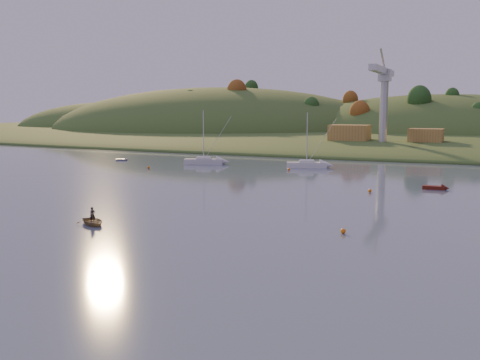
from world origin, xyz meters
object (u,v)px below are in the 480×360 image
at_px(sailboat_far, 307,164).
at_px(grey_dinghy, 123,160).
at_px(canoe, 93,221).
at_px(red_tender, 439,188).
at_px(sailboat_near, 204,161).

relative_size(sailboat_far, grey_dinghy, 3.88).
bearing_deg(sailboat_far, grey_dinghy, 165.70).
height_order(canoe, grey_dinghy, canoe).
relative_size(sailboat_far, red_tender, 2.94).
height_order(sailboat_near, sailboat_far, sailboat_near).
bearing_deg(grey_dinghy, red_tender, -49.50).
distance_m(sailboat_near, red_tender, 52.12).
distance_m(sailboat_far, red_tender, 33.65).
bearing_deg(sailboat_near, sailboat_far, -14.18).
distance_m(canoe, grey_dinghy, 69.64).
relative_size(sailboat_near, red_tender, 3.04).
xyz_separation_m(sailboat_far, red_tender, (26.79, -20.36, -0.46)).
bearing_deg(canoe, sailboat_far, 26.47).
distance_m(sailboat_far, grey_dinghy, 42.84).
bearing_deg(grey_dinghy, sailboat_far, -31.18).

